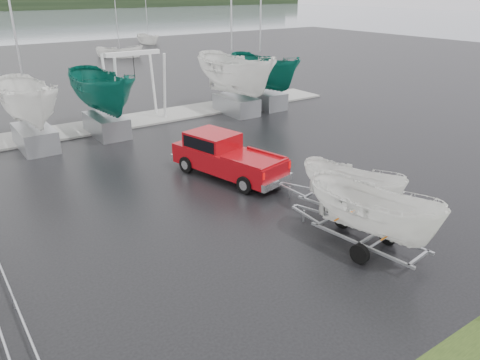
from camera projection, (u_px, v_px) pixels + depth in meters
ground_plane at (247, 198)px, 18.08m from camera, size 120.00×120.00×0.00m
dock at (120, 123)px, 27.89m from camera, size 30.00×3.00×0.12m
pickup_truck at (223, 155)px, 19.99m from camera, size 2.96×5.60×1.77m
trailer_hitched at (355, 154)px, 15.65m from camera, size 1.96×3.77×4.37m
trailer_parked at (378, 169)px, 13.46m from camera, size 1.91×3.73×4.98m
boat_hoist at (135, 76)px, 27.53m from camera, size 3.30×2.18×4.12m
keelboat_0 at (24, 72)px, 22.19m from camera, size 2.41×3.20×10.58m
keelboat_1 at (99, 62)px, 24.29m from camera, size 2.49×3.20×7.72m
keelboat_2 at (236, 43)px, 28.49m from camera, size 2.74×3.20×10.92m
keelboat_3 at (265, 48)px, 30.20m from camera, size 2.46×3.20×10.63m
moored_boat_2 at (120, 57)px, 54.06m from camera, size 2.96×2.95×10.77m
moored_boat_3 at (149, 43)px, 67.01m from camera, size 2.28×2.33×10.88m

